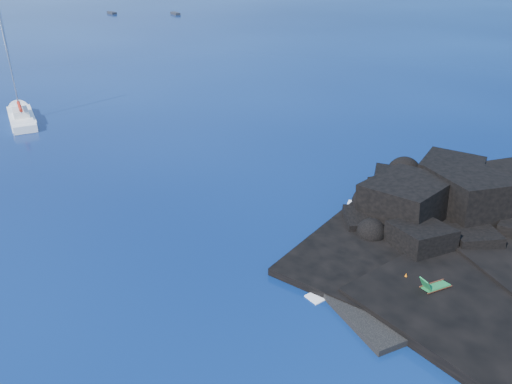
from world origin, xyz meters
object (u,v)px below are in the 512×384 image
sailboat (22,122)px  distant_boat_a (112,14)px  deck_chair (436,283)px  marker_cone (406,277)px  sunbather (386,301)px  distant_boat_b (175,15)px

sailboat → distant_boat_a: bearing=71.6°
sailboat → deck_chair: bearing=-68.6°
sailboat → deck_chair: sailboat is taller
marker_cone → distant_boat_a: 132.76m
deck_chair → sunbather: 2.96m
sailboat → marker_cone: (12.91, -40.90, 0.59)m
sunbather → marker_cone: bearing=-1.3°
deck_chair → distant_boat_a: deck_chair is taller
sailboat → sunbather: 43.09m
deck_chair → marker_cone: size_ratio=3.42×
marker_cone → distant_boat_b: (37.97, 120.01, -0.59)m
marker_cone → sailboat: bearing=107.5°
deck_chair → distant_boat_b: size_ratio=0.37×
distant_boat_a → sailboat: bearing=-116.6°
sailboat → distant_boat_b: size_ratio=2.64×
distant_boat_a → distant_boat_b: distant_boat_b is taller
deck_chair → distant_boat_b: deck_chair is taller
sunbather → marker_cone: 2.45m
deck_chair → distant_boat_a: bearing=87.0°
sailboat → sunbather: (10.62, -41.76, 0.50)m
distant_boat_b → sunbather: bearing=-104.8°
marker_cone → distant_boat_b: 125.87m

